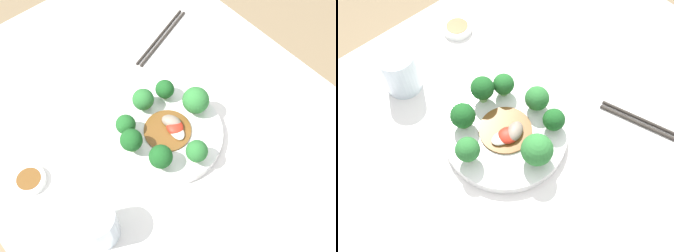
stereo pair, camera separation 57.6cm
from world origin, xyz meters
TOP-DOWN VIEW (x-y plane):
  - ground_plane at (0.00, 0.00)m, footprint 8.00×8.00m
  - table at (0.00, 0.00)m, footprint 1.03×0.80m
  - plate at (-0.05, -0.00)m, footprint 0.24×0.24m
  - broccoli_south at (-0.04, -0.08)m, footprint 0.06×0.06m
  - broccoli_north at (-0.03, 0.09)m, footprint 0.05×0.05m
  - broccoli_northwest at (-0.10, 0.06)m, footprint 0.05×0.05m
  - broccoli_west at (-0.14, -0.00)m, footprint 0.05×0.05m
  - broccoli_southeast at (0.03, -0.06)m, footprint 0.04×0.04m
  - broccoli_east at (0.04, 0.00)m, footprint 0.05×0.05m
  - broccoli_northeast at (0.01, 0.07)m, footprint 0.04×0.04m
  - stirfry_center at (-0.05, -0.01)m, footprint 0.10×0.10m
  - drinking_glass at (-0.12, 0.24)m, footprint 0.08×0.08m
  - chopsticks at (0.19, -0.18)m, footprint 0.09×0.22m
  - sauce_dish at (0.06, 0.29)m, footprint 0.07×0.07m

SIDE VIEW (x-z plane):
  - ground_plane at x=0.00m, z-range 0.00..0.00m
  - table at x=0.00m, z-range 0.00..0.71m
  - chopsticks at x=0.19m, z-range 0.71..0.72m
  - sauce_dish at x=0.06m, z-range 0.71..0.73m
  - plate at x=-0.05m, z-range 0.71..0.74m
  - stirfry_center at x=-0.05m, z-range 0.73..0.76m
  - drinking_glass at x=-0.12m, z-range 0.71..0.81m
  - broccoli_southeast at x=0.03m, z-range 0.74..0.79m
  - broccoli_east at x=0.04m, z-range 0.74..0.80m
  - broccoli_northeast at x=0.01m, z-range 0.74..0.80m
  - broccoli_northwest at x=-0.10m, z-range 0.74..0.80m
  - broccoli_west at x=-0.14m, z-range 0.74..0.81m
  - broccoli_south at x=-0.04m, z-range 0.74..0.81m
  - broccoli_north at x=-0.03m, z-range 0.74..0.81m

